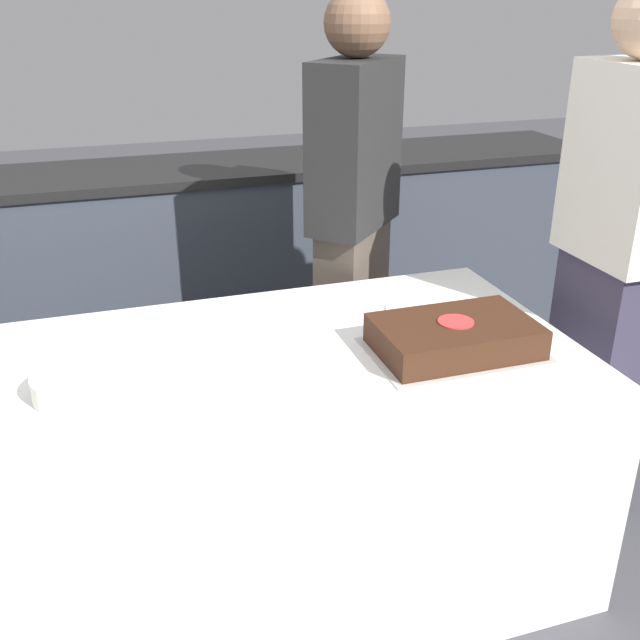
{
  "coord_description": "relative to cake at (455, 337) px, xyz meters",
  "views": [
    {
      "loc": [
        -0.22,
        -1.77,
        1.67
      ],
      "look_at": [
        0.36,
        0.0,
        0.82
      ],
      "focal_mm": 42.0,
      "sensor_mm": 36.0,
      "label": 1
    }
  ],
  "objects": [
    {
      "name": "ground_plane",
      "position": [
        -0.72,
        0.11,
        -0.76
      ],
      "size": [
        14.0,
        14.0,
        0.0
      ],
      "primitive_type": "plane",
      "color": "#424247"
    },
    {
      "name": "back_counter",
      "position": [
        -0.72,
        1.67,
        -0.3
      ],
      "size": [
        4.4,
        0.58,
        0.92
      ],
      "color": "#333842",
      "rests_on": "ground_plane"
    },
    {
      "name": "dining_table",
      "position": [
        -0.72,
        0.11,
        -0.4
      ],
      "size": [
        2.16,
        0.97,
        0.72
      ],
      "color": "silver",
      "rests_on": "ground_plane"
    },
    {
      "name": "cake",
      "position": [
        0.0,
        0.0,
        0.0
      ],
      "size": [
        0.48,
        0.32,
        0.09
      ],
      "color": "#B7B2AD",
      "rests_on": "dining_table"
    },
    {
      "name": "plate_stack",
      "position": [
        -1.01,
        0.07,
        -0.01
      ],
      "size": [
        0.21,
        0.21,
        0.06
      ],
      "color": "white",
      "rests_on": "dining_table"
    },
    {
      "name": "side_plate_near_cake",
      "position": [
        0.03,
        0.3,
        -0.04
      ],
      "size": [
        0.2,
        0.2,
        0.0
      ],
      "color": "white",
      "rests_on": "dining_table"
    },
    {
      "name": "person_cutting_cake",
      "position": [
        0.0,
        0.81,
        0.1
      ],
      "size": [
        0.43,
        0.43,
        1.66
      ],
      "rotation": [
        0.0,
        0.0,
        -2.35
      ],
      "color": "#4C4238",
      "rests_on": "ground_plane"
    },
    {
      "name": "person_seated_right",
      "position": [
        0.58,
        0.11,
        0.12
      ],
      "size": [
        0.22,
        0.37,
        1.68
      ],
      "rotation": [
        0.0,
        0.0,
        -1.57
      ],
      "color": "#383347",
      "rests_on": "ground_plane"
    }
  ]
}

